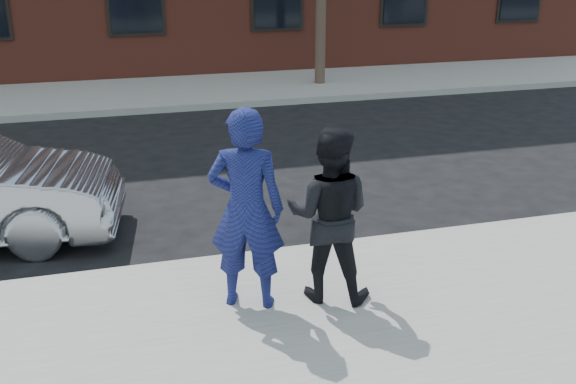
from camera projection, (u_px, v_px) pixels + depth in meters
name	position (u px, v px, depth m)	size (l,w,h in m)	color
ground	(235.00, 341.00, 6.38)	(100.00, 100.00, 0.00)	black
near_sidewalk	(241.00, 349.00, 6.13)	(50.00, 3.50, 0.15)	gray
near_curb	(208.00, 264.00, 7.76)	(50.00, 0.10, 0.15)	#999691
far_sidewalk	(142.00, 94.00, 16.50)	(50.00, 3.50, 0.15)	gray
far_curb	(149.00, 110.00, 14.88)	(50.00, 0.10, 0.15)	#999691
man_hoodie	(246.00, 209.00, 6.43)	(0.86, 0.72, 2.02)	navy
man_peacoat	(329.00, 215.00, 6.61)	(1.07, 0.98, 1.78)	black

